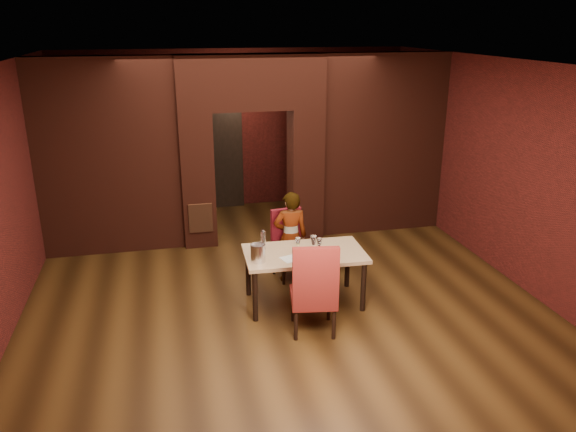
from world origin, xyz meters
name	(u,v)px	position (x,y,z in m)	size (l,w,h in m)	color
floor	(276,286)	(0.00, 0.00, 0.00)	(8.00, 8.00, 0.00)	#412810
ceiling	(275,62)	(0.00, 0.00, 3.20)	(7.00, 8.00, 0.04)	silver
wall_back	(236,130)	(0.00, 4.00, 1.60)	(7.00, 0.04, 3.20)	maroon
wall_front	(387,327)	(0.00, -4.00, 1.60)	(7.00, 0.04, 3.20)	maroon
wall_left	(2,198)	(-3.50, 0.00, 1.60)	(0.04, 8.00, 3.20)	maroon
wall_right	(501,168)	(3.50, 0.00, 1.60)	(0.04, 8.00, 3.20)	maroon
pillar_left	(197,179)	(-0.95, 2.00, 1.15)	(0.55, 0.55, 2.30)	maroon
pillar_right	(305,173)	(0.95, 2.00, 1.15)	(0.55, 0.55, 2.30)	maroon
lintel	(250,82)	(0.00, 2.00, 2.75)	(2.45, 0.55, 0.90)	maroon
wing_wall_left	(108,158)	(-2.36, 2.00, 1.60)	(2.27, 0.35, 3.20)	maroon
wing_wall_right	(381,144)	(2.36, 2.00, 1.60)	(2.27, 0.35, 3.20)	maroon
vent_panel	(201,218)	(-0.95, 1.71, 0.55)	(0.40, 0.03, 0.50)	brown
rear_door	(218,158)	(-0.40, 3.94, 1.05)	(0.90, 0.08, 2.10)	black
rear_door_frame	(218,158)	(-0.40, 3.90, 1.05)	(1.02, 0.04, 2.22)	black
dining_table	(304,277)	(0.27, -0.59, 0.38)	(1.62, 0.91, 0.76)	tan
chair_far	(291,245)	(0.28, 0.25, 0.52)	(0.47, 0.47, 1.04)	maroon
chair_near	(313,286)	(0.20, -1.32, 0.61)	(0.55, 0.55, 1.22)	maroon
person_seated	(291,237)	(0.25, 0.17, 0.69)	(0.50, 0.33, 1.38)	silver
wine_glass_a	(298,245)	(0.18, -0.57, 0.86)	(0.08, 0.08, 0.20)	white
wine_glass_b	(314,244)	(0.39, -0.61, 0.87)	(0.09, 0.09, 0.23)	white
wine_glass_c	(319,245)	(0.46, -0.64, 0.86)	(0.08, 0.08, 0.20)	white
tasting_sheet	(293,258)	(0.07, -0.76, 0.76)	(0.30, 0.22, 0.00)	silver
wine_bucket	(258,253)	(-0.39, -0.76, 0.88)	(0.19, 0.19, 0.24)	silver
water_bottle	(263,240)	(-0.25, -0.37, 0.90)	(0.07, 0.07, 0.28)	white
potted_plant	(336,257)	(1.03, 0.39, 0.19)	(0.35, 0.30, 0.39)	#245C1C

